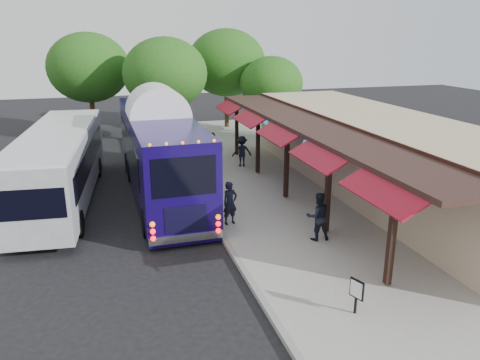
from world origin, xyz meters
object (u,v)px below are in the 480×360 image
object	(u,v)px
ped_d	(242,151)
ped_b	(318,216)
ped_a	(230,203)
sign_board	(357,291)
coach_bus	(159,149)
ped_c	(213,150)
city_bus	(60,163)

from	to	relation	value
ped_d	ped_b	bearing A→B (deg)	93.51
ped_a	sign_board	distance (m)	7.00
coach_bus	ped_d	xyz separation A→B (m)	(4.85, 3.06, -1.16)
ped_c	ped_a	bearing A→B (deg)	70.08
ped_b	sign_board	size ratio (longest dim) A/B	1.79
coach_bus	ped_b	world-z (taller)	coach_bus
coach_bus	ped_c	world-z (taller)	coach_bus
ped_a	ped_b	xyz separation A→B (m)	(2.61, -2.27, 0.03)
coach_bus	city_bus	size ratio (longest dim) A/B	1.04
ped_b	sign_board	distance (m)	4.67
city_bus	ped_b	bearing A→B (deg)	-33.91
coach_bus	ped_b	xyz separation A→B (m)	(4.66, -7.04, -1.13)
ped_d	sign_board	size ratio (longest dim) A/B	1.73
ped_b	ped_c	world-z (taller)	ped_c
city_bus	ped_c	xyz separation A→B (m)	(7.67, 3.08, -0.65)
sign_board	ped_c	bearing A→B (deg)	70.96
ped_c	ped_b	bearing A→B (deg)	86.30
ped_a	ped_c	bearing A→B (deg)	65.28
coach_bus	city_bus	world-z (taller)	coach_bus
ped_a	ped_d	xyz separation A→B (m)	(2.80, 7.83, 0.00)
coach_bus	ped_a	world-z (taller)	coach_bus
ped_a	ped_d	size ratio (longest dim) A/B	1.00
ped_d	coach_bus	bearing A→B (deg)	36.82
city_bus	ped_d	xyz separation A→B (m)	(9.21, 2.78, -0.77)
ped_c	coach_bus	bearing A→B (deg)	34.37
ped_a	ped_d	world-z (taller)	ped_d
coach_bus	ped_a	bearing A→B (deg)	-67.43
ped_d	sign_board	xyz separation A→B (m)	(-1.23, -14.65, -0.18)
coach_bus	ped_b	bearing A→B (deg)	-57.18
ped_d	city_bus	bearing A→B (deg)	21.32
ped_b	ped_c	distance (m)	10.49
city_bus	sign_board	size ratio (longest dim) A/B	12.32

